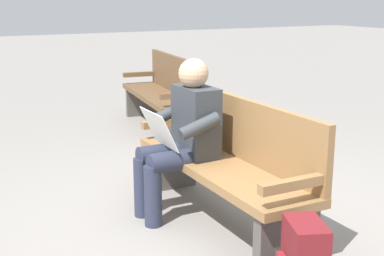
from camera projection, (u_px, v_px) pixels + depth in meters
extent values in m
plane|color=gray|center=(218.00, 222.00, 3.89)|extent=(40.00, 40.00, 0.00)
cube|color=olive|center=(219.00, 167.00, 3.79)|extent=(1.81, 0.51, 0.06)
cube|color=olive|center=(245.00, 129.00, 3.83)|extent=(1.80, 0.08, 0.45)
cube|color=olive|center=(295.00, 184.00, 3.02)|extent=(0.07, 0.48, 0.06)
cube|color=olive|center=(169.00, 123.00, 4.49)|extent=(0.07, 0.48, 0.06)
cube|color=#4C4742|center=(287.00, 240.00, 3.16)|extent=(0.09, 0.43, 0.39)
cube|color=#4C4742|center=(172.00, 166.00, 4.53)|extent=(0.09, 0.43, 0.39)
cube|color=#33383D|center=(196.00, 121.00, 3.93)|extent=(0.40, 0.23, 0.52)
sphere|color=tan|center=(194.00, 73.00, 3.83)|extent=(0.22, 0.22, 0.22)
cylinder|color=#282D42|center=(177.00, 160.00, 3.80)|extent=(0.16, 0.42, 0.15)
cylinder|color=#282D42|center=(165.00, 153.00, 3.98)|extent=(0.16, 0.42, 0.15)
cylinder|color=#282D42|center=(153.00, 196.00, 3.78)|extent=(0.13, 0.13, 0.45)
cylinder|color=#282D42|center=(142.00, 187.00, 3.95)|extent=(0.13, 0.13, 0.45)
cylinder|color=#33383D|center=(199.00, 126.00, 3.67)|extent=(0.10, 0.31, 0.18)
cylinder|color=#33383D|center=(170.00, 113.00, 4.08)|extent=(0.10, 0.31, 0.18)
cube|color=silver|center=(159.00, 129.00, 3.80)|extent=(0.40, 0.14, 0.27)
cube|color=brown|center=(158.00, 96.00, 6.52)|extent=(1.85, 0.73, 0.06)
cube|color=brown|center=(175.00, 74.00, 6.54)|extent=(1.79, 0.30, 0.45)
cube|color=brown|center=(181.00, 95.00, 5.72)|extent=(0.13, 0.48, 0.06)
cube|color=brown|center=(140.00, 74.00, 7.26)|extent=(0.13, 0.48, 0.06)
cube|color=#4C4742|center=(180.00, 128.00, 5.85)|extent=(0.14, 0.44, 0.39)
cube|color=#4C4742|center=(142.00, 102.00, 7.31)|extent=(0.14, 0.44, 0.39)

